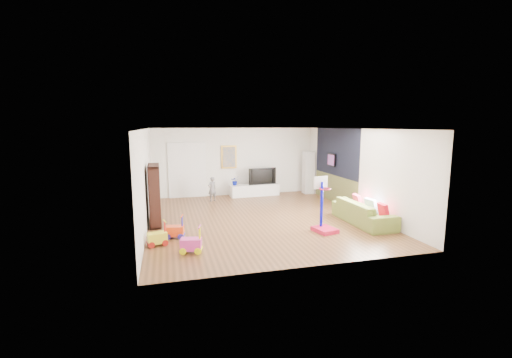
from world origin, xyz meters
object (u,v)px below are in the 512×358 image
object	(u,v)px
basketball_hoop	(326,205)
media_console	(255,190)
bookshelf	(155,195)
sofa	(363,212)

from	to	relation	value
basketball_hoop	media_console	bearing A→B (deg)	83.92
basketball_hoop	bookshelf	bearing A→B (deg)	143.38
sofa	bookshelf	bearing A→B (deg)	75.65
bookshelf	basketball_hoop	size ratio (longest dim) A/B	1.16
media_console	basketball_hoop	world-z (taller)	basketball_hoop
media_console	bookshelf	size ratio (longest dim) A/B	1.15
sofa	basketball_hoop	world-z (taller)	basketball_hoop
media_console	bookshelf	bearing A→B (deg)	-143.75
media_console	basketball_hoop	xyz separation A→B (m)	(0.62, -5.06, 0.51)
bookshelf	basketball_hoop	bearing A→B (deg)	-24.83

